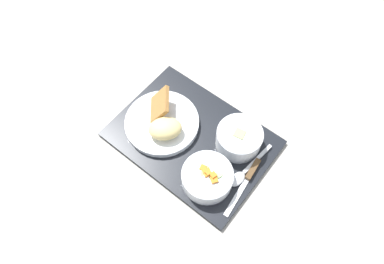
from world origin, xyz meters
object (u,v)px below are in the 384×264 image
(plate_main, at_px, (163,123))
(spoon, at_px, (244,172))
(bowl_soup, at_px, (239,138))
(bowl_salad, at_px, (207,177))
(knife, at_px, (249,176))

(plate_main, bearing_deg, spoon, -179.07)
(bowl_soup, bearing_deg, spoon, 131.12)
(bowl_salad, distance_m, plate_main, 0.19)
(bowl_salad, xyz_separation_m, knife, (-0.08, -0.07, -0.02))
(plate_main, height_order, knife, plate_main)
(bowl_soup, xyz_separation_m, plate_main, (0.19, 0.07, -0.01))
(plate_main, bearing_deg, knife, -179.83)
(bowl_soup, relative_size, plate_main, 0.59)
(knife, height_order, spoon, knife)
(bowl_soup, relative_size, spoon, 0.76)
(plate_main, xyz_separation_m, spoon, (-0.25, -0.00, -0.01))
(bowl_salad, distance_m, knife, 0.11)
(bowl_salad, xyz_separation_m, spoon, (-0.07, -0.07, -0.02))
(knife, bearing_deg, bowl_salad, -51.95)
(bowl_salad, bearing_deg, plate_main, -19.73)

